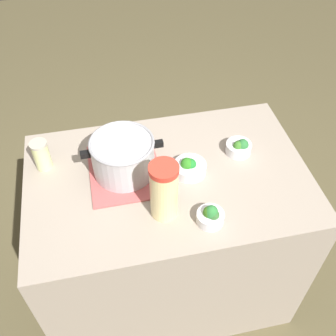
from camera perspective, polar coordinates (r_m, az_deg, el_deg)
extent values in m
plane|color=brown|center=(2.35, 0.00, -15.78)|extent=(8.00, 8.00, 0.00)
cube|color=gray|center=(1.97, 0.00, -9.85)|extent=(1.16, 0.75, 0.88)
cube|color=#BC5452|center=(1.65, -6.25, -0.39)|extent=(0.29, 0.35, 0.01)
cylinder|color=#B7B7BC|center=(1.59, -6.48, 1.61)|extent=(0.25, 0.25, 0.16)
torus|color=#99999E|center=(1.54, -6.72, 3.65)|extent=(0.26, 0.26, 0.01)
cube|color=black|center=(1.56, -11.82, 1.93)|extent=(0.04, 0.02, 0.02)
cube|color=black|center=(1.57, -1.43, 3.51)|extent=(0.04, 0.02, 0.02)
cylinder|color=#F4DF98|center=(1.42, -0.58, -3.58)|extent=(0.10, 0.10, 0.22)
cylinder|color=red|center=(1.33, -0.61, -0.19)|extent=(0.11, 0.11, 0.02)
ellipsoid|color=yellow|center=(1.39, 0.03, -2.32)|extent=(0.04, 0.04, 0.01)
cylinder|color=beige|center=(1.70, -17.72, 1.66)|extent=(0.07, 0.07, 0.12)
cylinder|color=#B2AD99|center=(1.65, -18.23, 3.30)|extent=(0.07, 0.07, 0.01)
cylinder|color=silver|center=(1.73, 10.11, 2.86)|extent=(0.11, 0.11, 0.05)
ellipsoid|color=#387327|center=(1.70, 9.99, 3.16)|extent=(0.04, 0.04, 0.04)
ellipsoid|color=#2A6E33|center=(1.72, 10.67, 3.22)|extent=(0.05, 0.05, 0.06)
cylinder|color=silver|center=(1.47, 6.11, -7.10)|extent=(0.10, 0.10, 0.04)
ellipsoid|color=#33691A|center=(1.45, 5.89, -6.37)|extent=(0.04, 0.04, 0.05)
ellipsoid|color=#2D7735|center=(1.45, 6.26, -6.35)|extent=(0.05, 0.05, 0.06)
ellipsoid|color=#33642E|center=(1.45, 6.58, -6.77)|extent=(0.04, 0.04, 0.05)
cylinder|color=silver|center=(1.63, 3.18, -0.03)|extent=(0.13, 0.13, 0.04)
ellipsoid|color=#1F7A2A|center=(1.61, 3.24, 0.47)|extent=(0.05, 0.05, 0.06)
ellipsoid|color=#2B771E|center=(1.61, 2.73, 0.55)|extent=(0.05, 0.05, 0.06)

